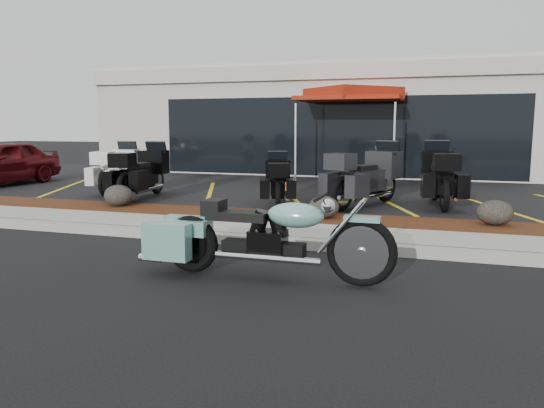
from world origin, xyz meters
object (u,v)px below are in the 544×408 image
(hero_cruiser, at_px, (362,242))
(popup_canopy, at_px, (352,96))
(touring_white, at_px, (128,165))
(traffic_cone, at_px, (287,177))

(hero_cruiser, xyz_separation_m, popup_canopy, (-1.89, 10.81, 2.22))
(touring_white, bearing_deg, traffic_cone, -73.58)
(touring_white, height_order, popup_canopy, popup_canopy)
(hero_cruiser, relative_size, traffic_cone, 6.61)
(hero_cruiser, height_order, popup_canopy, popup_canopy)
(hero_cruiser, bearing_deg, popup_canopy, 100.12)
(touring_white, xyz_separation_m, traffic_cone, (3.89, 2.18, -0.42))
(traffic_cone, relative_size, popup_canopy, 0.12)
(hero_cruiser, xyz_separation_m, traffic_cone, (-3.40, 8.71, -0.16))
(popup_canopy, bearing_deg, traffic_cone, -145.46)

